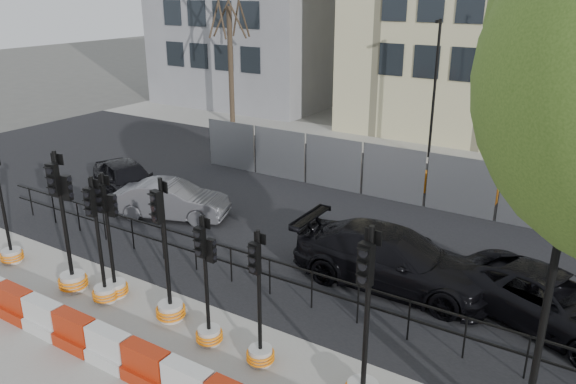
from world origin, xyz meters
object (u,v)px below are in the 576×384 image
Objects in this scene: traffic_signal_a at (9,241)px; car_c at (393,259)px; traffic_signal_d at (113,269)px; traffic_signal_h at (363,370)px; lamp_post_near at (552,272)px; car_a at (127,180)px.

traffic_signal_a reaches higher than car_c.
traffic_signal_a is at bearing 114.44° from car_c.
traffic_signal_h is at bearing -13.40° from traffic_signal_d.
traffic_signal_h reaches higher than traffic_signal_a.
traffic_signal_h reaches higher than car_c.
traffic_signal_d is at bearing -177.71° from lamp_post_near.
lamp_post_near is 1.68× the size of traffic_signal_h.
car_a is at bearing 162.05° from lamp_post_near.
traffic_signal_h is 0.68× the size of car_c.
traffic_signal_a is at bearing -177.16° from lamp_post_near.
lamp_post_near reaches higher than car_a.
lamp_post_near is 15.51m from car_a.
lamp_post_near is 1.91× the size of traffic_signal_a.
car_c is at bearing 135.95° from lamp_post_near.
car_c is at bearing 25.36° from traffic_signal_d.
lamp_post_near is at bearing -9.30° from traffic_signal_d.
lamp_post_near is at bearing 20.03° from traffic_signal_h.
traffic_signal_a is 0.97× the size of traffic_signal_d.
lamp_post_near reaches higher than traffic_signal_d.
car_a is at bearing 163.44° from traffic_signal_h.
traffic_signal_d reaches higher than car_c.
car_c is (-1.24, 4.40, 0.01)m from traffic_signal_h.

